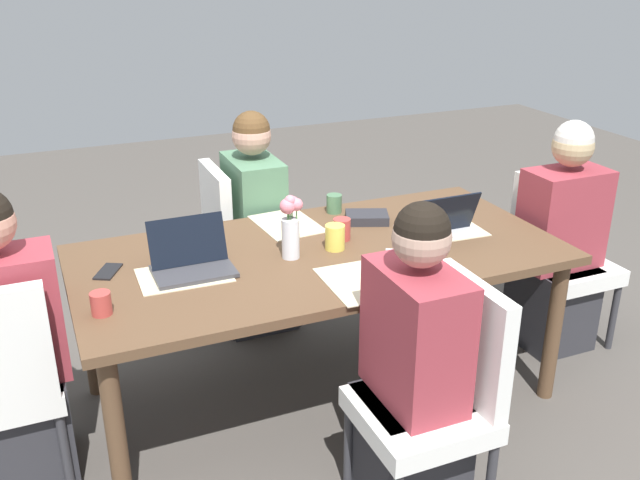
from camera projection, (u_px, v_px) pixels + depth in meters
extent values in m
plane|color=#4C4742|center=(320.00, 393.00, 3.36)|extent=(10.00, 10.00, 0.00)
cube|color=brown|center=(320.00, 255.00, 3.08)|extent=(2.09, 1.02, 0.04)
cylinder|color=brown|center=(450.00, 259.00, 3.94)|extent=(0.07, 0.07, 0.70)
cylinder|color=brown|center=(88.00, 327.00, 3.24)|extent=(0.07, 0.07, 0.70)
cylinder|color=brown|center=(553.00, 330.00, 3.21)|extent=(0.07, 0.07, 0.70)
cylinder|color=brown|center=(116.00, 438.00, 2.51)|extent=(0.07, 0.07, 0.70)
cube|color=silver|center=(565.00, 269.00, 3.67)|extent=(0.44, 0.44, 0.08)
cube|color=silver|center=(547.00, 209.00, 3.73)|extent=(0.42, 0.06, 0.45)
cylinder|color=#333338|center=(613.00, 317.00, 3.66)|extent=(0.04, 0.04, 0.37)
cylinder|color=#333338|center=(554.00, 331.00, 3.52)|extent=(0.04, 0.04, 0.37)
cylinder|color=#333338|center=(563.00, 287.00, 3.98)|extent=(0.04, 0.04, 0.37)
cylinder|color=#333338|center=(507.00, 299.00, 3.85)|extent=(0.04, 0.04, 0.37)
cube|color=#2D2D33|center=(551.00, 303.00, 3.72)|extent=(0.34, 0.36, 0.45)
cube|color=#93333D|center=(563.00, 218.00, 3.53)|extent=(0.40, 0.24, 0.50)
sphere|color=tan|center=(573.00, 146.00, 3.39)|extent=(0.20, 0.20, 0.20)
sphere|color=beige|center=(574.00, 140.00, 3.38)|extent=(0.19, 0.19, 0.19)
cube|color=silver|center=(420.00, 415.00, 2.53)|extent=(0.44, 0.44, 0.08)
cube|color=silver|center=(471.00, 339.00, 2.50)|extent=(0.06, 0.42, 0.45)
cylinder|color=#333338|center=(348.00, 447.00, 2.71)|extent=(0.04, 0.04, 0.37)
cylinder|color=#333338|center=(434.00, 423.00, 2.85)|extent=(0.04, 0.04, 0.37)
cube|color=#2D2D33|center=(409.00, 446.00, 2.66)|extent=(0.36, 0.34, 0.45)
cube|color=#93333D|center=(416.00, 336.00, 2.47)|extent=(0.24, 0.40, 0.50)
sphere|color=tan|center=(422.00, 238.00, 2.33)|extent=(0.20, 0.20, 0.20)
sphere|color=black|center=(422.00, 230.00, 2.32)|extent=(0.19, 0.19, 0.19)
cube|color=silver|center=(253.00, 251.00, 3.88)|extent=(0.44, 0.44, 0.08)
cube|color=silver|center=(216.00, 210.00, 3.71)|extent=(0.06, 0.42, 0.45)
cylinder|color=#333338|center=(275.00, 269.00, 4.20)|extent=(0.04, 0.04, 0.37)
cylinder|color=#333338|center=(298.00, 296.00, 3.88)|extent=(0.04, 0.04, 0.37)
cylinder|color=#333338|center=(212.00, 280.00, 4.06)|extent=(0.04, 0.04, 0.37)
cylinder|color=#333338|center=(231.00, 309.00, 3.74)|extent=(0.04, 0.04, 0.37)
cube|color=#2D2D33|center=(257.00, 286.00, 3.90)|extent=(0.36, 0.34, 0.45)
cube|color=#4C7556|center=(254.00, 205.00, 3.72)|extent=(0.24, 0.40, 0.50)
sphere|color=tan|center=(252.00, 136.00, 3.58)|extent=(0.20, 0.20, 0.20)
sphere|color=#51381E|center=(251.00, 130.00, 3.57)|extent=(0.19, 0.19, 0.19)
cube|color=silver|center=(0.00, 388.00, 2.68)|extent=(0.44, 0.44, 0.08)
cylinder|color=#333338|center=(58.00, 399.00, 3.00)|extent=(0.04, 0.04, 0.37)
cylinder|color=#333338|center=(66.00, 454.00, 2.68)|extent=(0.04, 0.04, 0.37)
cube|color=#2D2D33|center=(25.00, 424.00, 2.78)|extent=(0.34, 0.36, 0.45)
cube|color=#93333D|center=(4.00, 318.00, 2.59)|extent=(0.40, 0.24, 0.50)
cylinder|color=silver|center=(291.00, 238.00, 2.98)|extent=(0.08, 0.08, 0.17)
sphere|color=#DB7584|center=(288.00, 206.00, 2.91)|extent=(0.07, 0.07, 0.07)
cylinder|color=#477A3D|center=(288.00, 213.00, 2.92)|extent=(0.01, 0.01, 0.06)
sphere|color=#DB7584|center=(290.00, 201.00, 2.91)|extent=(0.05, 0.05, 0.05)
cylinder|color=#477A3D|center=(290.00, 210.00, 2.92)|extent=(0.01, 0.01, 0.08)
sphere|color=#DB7584|center=(296.00, 205.00, 2.92)|extent=(0.05, 0.05, 0.05)
cylinder|color=#477A3D|center=(297.00, 212.00, 2.93)|extent=(0.01, 0.01, 0.06)
sphere|color=#DB7584|center=(292.00, 204.00, 2.93)|extent=(0.06, 0.06, 0.06)
cylinder|color=#477A3D|center=(292.00, 211.00, 2.95)|extent=(0.01, 0.01, 0.06)
sphere|color=#DB7584|center=(289.00, 206.00, 2.93)|extent=(0.07, 0.07, 0.07)
cylinder|color=#477A3D|center=(289.00, 212.00, 2.94)|extent=(0.01, 0.01, 0.06)
cube|color=beige|center=(443.00, 231.00, 3.28)|extent=(0.37, 0.28, 0.00)
cube|color=beige|center=(360.00, 282.00, 2.78)|extent=(0.27, 0.37, 0.00)
cube|color=beige|center=(287.00, 224.00, 3.36)|extent=(0.29, 0.38, 0.00)
cube|color=beige|center=(184.00, 275.00, 2.84)|extent=(0.37, 0.27, 0.00)
cube|color=#38383D|center=(194.00, 271.00, 2.85)|extent=(0.32, 0.22, 0.02)
cube|color=black|center=(187.00, 241.00, 2.88)|extent=(0.31, 0.07, 0.19)
cube|color=silver|center=(435.00, 230.00, 3.27)|extent=(0.32, 0.22, 0.02)
cube|color=black|center=(446.00, 214.00, 3.16)|extent=(0.31, 0.08, 0.19)
cylinder|color=#DBC64C|center=(335.00, 237.00, 3.07)|extent=(0.09, 0.09, 0.11)
cylinder|color=#AD3D38|center=(342.00, 229.00, 3.17)|extent=(0.08, 0.08, 0.10)
cylinder|color=#47704C|center=(334.00, 204.00, 3.50)|extent=(0.08, 0.08, 0.09)
cylinder|color=#AD3D38|center=(101.00, 303.00, 2.53)|extent=(0.07, 0.07, 0.08)
cube|color=#28282D|center=(367.00, 217.00, 3.39)|extent=(0.24, 0.20, 0.04)
cube|color=black|center=(108.00, 271.00, 2.87)|extent=(0.13, 0.17, 0.01)
cube|color=silver|center=(393.00, 256.00, 3.01)|extent=(0.14, 0.17, 0.01)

